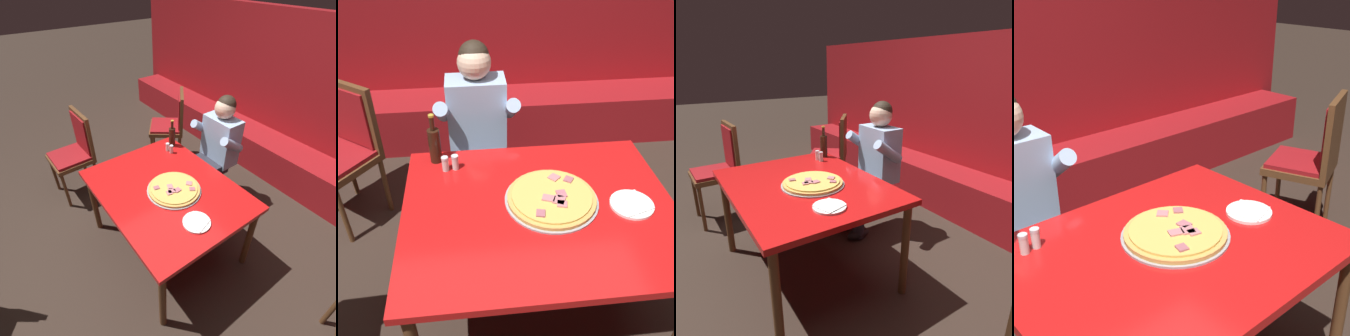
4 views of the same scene
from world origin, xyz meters
TOP-DOWN VIEW (x-y plane):
  - ground_plane at (0.00, 0.00)m, footprint 24.00×24.00m
  - booth_wall_panel at (0.00, 2.18)m, footprint 6.80×0.16m
  - booth_bench at (0.00, 1.86)m, footprint 6.46×0.48m
  - main_dining_table at (0.00, 0.00)m, footprint 1.32×1.05m
  - pizza at (0.06, 0.04)m, footprint 0.46×0.46m
  - plate_white_paper at (0.44, -0.04)m, footprint 0.21×0.21m
  - beer_bottle at (-0.51, 0.44)m, footprint 0.07×0.07m
  - shaker_black_pepper at (-0.46, 0.34)m, footprint 0.04×0.04m
  - shaker_parmesan at (-0.40, 0.35)m, footprint 0.04×0.04m
  - diner_seated_blue_shirt at (-0.26, 0.82)m, footprint 0.53×0.53m
  - dining_chair_by_booth at (-1.18, 0.94)m, footprint 0.62×0.62m

SIDE VIEW (x-z plane):
  - ground_plane at x=0.00m, z-range 0.00..0.00m
  - booth_bench at x=0.00m, z-range 0.00..0.46m
  - dining_chair_by_booth at x=-1.18m, z-range 0.09..1.09m
  - main_dining_table at x=0.00m, z-range 0.31..1.07m
  - diner_seated_blue_shirt at x=-0.26m, z-range 0.07..1.34m
  - plate_white_paper at x=0.44m, z-range 0.76..0.78m
  - pizza at x=0.06m, z-range 0.75..0.80m
  - shaker_black_pepper at x=-0.46m, z-range 0.76..0.84m
  - shaker_parmesan at x=-0.40m, z-range 0.76..0.84m
  - beer_bottle at x=-0.51m, z-range 0.72..1.02m
  - booth_wall_panel at x=0.00m, z-range 0.00..1.90m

